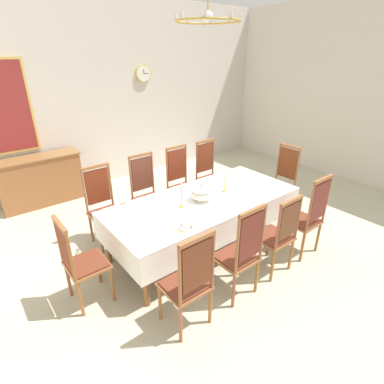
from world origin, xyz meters
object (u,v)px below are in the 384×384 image
Objects in this scene: chair_south_a at (189,281)px; mounted_clock at (143,74)px; chair_north_c at (181,181)px; chair_south_c at (277,234)px; soup_tureen at (202,193)px; candlestick_west at (182,196)px; candlestick_east at (225,182)px; bowl_near_right at (187,227)px; sideboard at (41,180)px; chair_south_b at (241,252)px; spoon_primary at (241,169)px; spoon_secondary at (176,231)px; bowl_near_left at (238,170)px; chandelier at (208,20)px; chair_north_d at (209,173)px; chair_head_east at (282,179)px; dining_table at (204,204)px; chair_north_a at (103,206)px; chair_north_b at (147,192)px; chair_south_d at (307,216)px; chair_head_west at (80,261)px.

mounted_clock is (2.04, 4.16, 1.59)m from chair_south_a.
chair_south_c is at bearing 90.00° from chair_north_c.
soup_tureen is (1.00, 1.00, 0.28)m from chair_south_a.
candlestick_west reaches higher than candlestick_east.
bowl_near_right is 0.13× the size of sideboard.
chair_south_b is 6.82× the size of spoon_primary.
mounted_clock reaches higher than spoon_secondary.
spoon_secondary is at bearing -155.54° from bowl_near_left.
candlestick_west is at bearing 180.00° from chandelier.
bowl_near_left is (0.17, -0.54, 0.18)m from chair_north_d.
chair_north_c is at bearing 54.02° from candlestick_west.
chair_south_a is 0.98× the size of chair_head_east.
dining_table is 9.09× the size of soup_tureen.
soup_tureen is at bearing -180.00° from dining_table.
chair_north_c reaches higher than spoon_secondary.
chair_north_d is at bearing 41.70° from bowl_near_right.
dining_table is at bearing 34.57° from bowl_near_right.
spoon_primary is at bearing 137.90° from sideboard.
chair_north_d is (2.03, 0.00, 0.00)m from chair_north_a.
chair_head_east is 3.04× the size of candlestick_west.
chair_head_east is at bearing 0.00° from candlestick_east.
candlestick_west reaches higher than bowl_near_right.
chair_south_b reaches higher than candlestick_west.
chair_north_c is (0.67, 0.00, 0.00)m from chair_north_b.
chair_south_c is 0.75× the size of sideboard.
chair_south_d is 1.46m from soup_tureen.
chair_south_b and chair_north_c have the same top height.
spoon_primary is (3.00, 0.48, 0.20)m from chair_head_west.
chair_north_a is at bearing 144.73° from chair_head_west.
dining_table is at bearing 87.95° from chandelier.
chair_north_c is at bearing 54.85° from chair_head_east.
bowl_near_left is at bearing 16.56° from candlestick_west.
chair_south_c is at bearing -98.82° from mounted_clock.
chair_head_east reaches higher than chair_head_west.
chair_north_b reaches higher than chair_south_d.
chair_head_east is 6.65× the size of spoon_secondary.
chair_south_c is at bearing 64.65° from chair_head_west.
bowl_near_right reaches higher than spoon_primary.
chair_south_b is 2.32m from chair_head_east.
dining_table is at bearing 108.98° from chair_south_c.
chair_head_west is 2.95m from bowl_near_left.
chandelier reaches higher than bowl_near_left.
chandelier is (-0.34, 0.99, 2.34)m from chair_south_c.
chair_head_west is at bearing 145.00° from chair_south_b.
bowl_near_right is (-1.03, -0.45, -0.13)m from candlestick_east.
sideboard is at bearing -59.75° from chair_north_b.
candlestick_east is at bearing 59.40° from chair_north_d.
dining_table is 14.13× the size of bowl_near_right.
chair_north_c is 7.80× the size of bowl_near_left.
chair_north_d is (0.98, 1.00, -0.09)m from dining_table.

